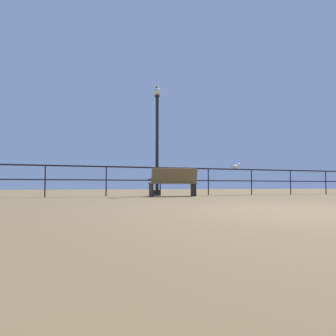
{
  "coord_description": "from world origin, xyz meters",
  "views": [
    {
      "loc": [
        -3.57,
        -3.6,
        0.37
      ],
      "look_at": [
        0.14,
        6.94,
        1.02
      ],
      "focal_mm": 32.9,
      "sensor_mm": 36.0,
      "label": 1
    }
  ],
  "objects": [
    {
      "name": "seagull_on_rail",
      "position": [
        3.3,
        7.42,
        1.18
      ],
      "size": [
        0.42,
        0.3,
        0.22
      ],
      "color": "white",
      "rests_on": "pier_railing"
    },
    {
      "name": "bench_near_left",
      "position": [
        0.26,
        6.68,
        0.54
      ],
      "size": [
        1.7,
        0.73,
        1.0
      ],
      "color": "brown",
      "rests_on": "ground_plane"
    },
    {
      "name": "ground_plane",
      "position": [
        0.0,
        0.0,
        0.0
      ],
      "size": [
        60.0,
        60.0,
        0.0
      ],
      "primitive_type": "plane",
      "color": "brown"
    },
    {
      "name": "pier_railing",
      "position": [
        0.0,
        7.44,
        0.8
      ],
      "size": [
        24.26,
        0.05,
        1.08
      ],
      "color": "black",
      "rests_on": "ground_plane"
    },
    {
      "name": "lamppost_center",
      "position": [
        -0.04,
        7.7,
        2.31
      ],
      "size": [
        0.3,
        0.3,
        4.31
      ],
      "color": "black",
      "rests_on": "ground_plane"
    }
  ]
}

